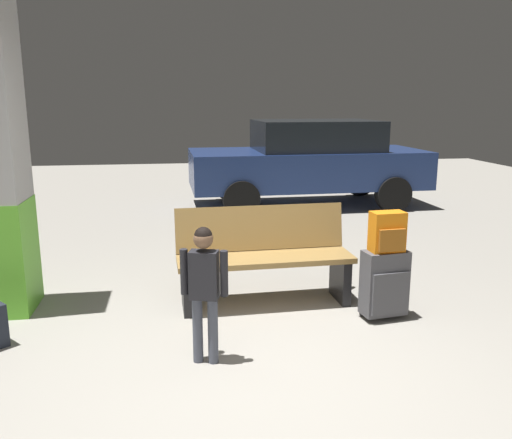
% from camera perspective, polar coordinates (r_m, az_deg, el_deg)
% --- Properties ---
extents(ground_plane, '(18.00, 18.00, 0.10)m').
position_cam_1_polar(ground_plane, '(7.38, -4.67, -2.33)').
color(ground_plane, gray).
extents(bench, '(1.62, 0.58, 0.89)m').
position_cam_1_polar(bench, '(4.93, 0.86, -3.98)').
color(bench, '#9E7A42').
rests_on(bench, ground_plane).
extents(suitcase, '(0.40, 0.28, 0.60)m').
position_cam_1_polar(suitcase, '(4.72, 13.62, -6.65)').
color(suitcase, '#4C4C51').
rests_on(suitcase, ground_plane).
extents(backpack_bright, '(0.29, 0.21, 0.34)m').
position_cam_1_polar(backpack_bright, '(4.59, 13.90, -1.34)').
color(backpack_bright, orange).
rests_on(backpack_bright, suitcase).
extents(child, '(0.33, 0.23, 1.00)m').
position_cam_1_polar(child, '(3.77, -5.58, -6.52)').
color(child, '#4C5160').
rests_on(child, ground_plane).
extents(parked_car_near, '(4.14, 1.87, 1.51)m').
position_cam_1_polar(parked_car_near, '(9.55, 5.70, 6.29)').
color(parked_car_near, navy).
rests_on(parked_car_near, ground_plane).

